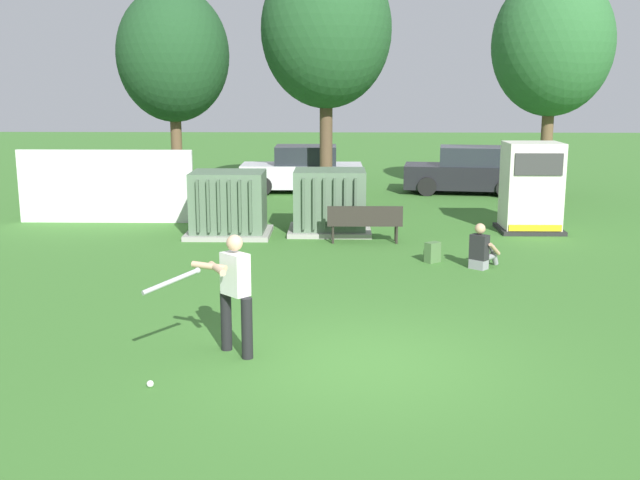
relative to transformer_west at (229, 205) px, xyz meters
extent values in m
plane|color=#3D752D|center=(3.16, -8.77, -0.79)|extent=(96.00, 96.00, 0.00)
cube|color=silver|center=(-3.61, 1.73, 0.21)|extent=(4.80, 0.12, 2.00)
cube|color=#9E9B93|center=(0.00, 0.01, -0.73)|extent=(2.10, 1.70, 0.12)
cube|color=#567056|center=(0.00, 0.01, 0.08)|extent=(1.80, 1.40, 1.50)
cube|color=#495F49|center=(-0.64, -0.75, 0.08)|extent=(0.06, 0.12, 1.27)
cube|color=#495F49|center=(-0.38, -0.75, 0.08)|extent=(0.06, 0.12, 1.27)
cube|color=#495F49|center=(-0.13, -0.75, 0.08)|extent=(0.06, 0.12, 1.27)
cube|color=#495F49|center=(0.13, -0.75, 0.08)|extent=(0.06, 0.12, 1.27)
cube|color=#495F49|center=(0.38, -0.75, 0.08)|extent=(0.06, 0.12, 1.27)
cube|color=#495F49|center=(0.64, -0.75, 0.08)|extent=(0.06, 0.12, 1.27)
cube|color=#9E9B93|center=(2.54, 0.42, -0.73)|extent=(2.10, 1.70, 0.12)
cube|color=#567056|center=(2.54, 0.42, 0.08)|extent=(1.80, 1.40, 1.50)
cube|color=#495F49|center=(1.90, -0.34, 0.08)|extent=(0.06, 0.12, 1.27)
cube|color=#495F49|center=(2.15, -0.34, 0.08)|extent=(0.06, 0.12, 1.27)
cube|color=#495F49|center=(2.41, -0.34, 0.08)|extent=(0.06, 0.12, 1.27)
cube|color=#495F49|center=(2.66, -0.34, 0.08)|extent=(0.06, 0.12, 1.27)
cube|color=#495F49|center=(2.92, -0.34, 0.08)|extent=(0.06, 0.12, 1.27)
cube|color=#495F49|center=(3.17, -0.34, 0.08)|extent=(0.06, 0.12, 1.27)
cube|color=#262626|center=(7.72, 0.73, -0.74)|extent=(1.60, 1.40, 0.10)
cube|color=silver|center=(7.72, 0.73, 0.41)|extent=(1.40, 1.20, 2.20)
cube|color=#383838|center=(7.72, 0.11, 1.02)|extent=(1.19, 0.04, 0.55)
cube|color=yellow|center=(7.72, 0.11, -0.59)|extent=(1.33, 0.04, 0.16)
cube|color=#2D2823|center=(3.39, -0.77, -0.34)|extent=(1.80, 0.41, 0.05)
cube|color=#2D2823|center=(3.39, -0.95, -0.09)|extent=(1.80, 0.05, 0.44)
cylinder|color=#2D2823|center=(2.62, -0.64, -0.58)|extent=(0.06, 0.06, 0.42)
cylinder|color=#2D2823|center=(4.15, -0.63, -0.58)|extent=(0.06, 0.06, 0.42)
cylinder|color=#2D2823|center=(2.62, -0.92, -0.58)|extent=(0.06, 0.06, 0.42)
cylinder|color=#2D2823|center=(4.15, -0.91, -0.58)|extent=(0.06, 0.06, 0.42)
cylinder|color=black|center=(1.46, -8.63, -0.35)|extent=(0.16, 0.16, 0.88)
cylinder|color=black|center=(1.12, -8.29, -0.35)|extent=(0.16, 0.16, 0.88)
cube|color=white|center=(1.29, -8.46, 0.39)|extent=(0.45, 0.45, 0.60)
sphere|color=#DBAD89|center=(1.29, -8.46, 0.84)|extent=(0.23, 0.23, 0.23)
cylinder|color=#DBAD89|center=(1.09, -8.79, 0.55)|extent=(0.32, 0.53, 0.09)
cylinder|color=#DBAD89|center=(0.96, -8.66, 0.55)|extent=(0.53, 0.31, 0.09)
cylinder|color=#B2B2B7|center=(0.54, -9.21, 0.48)|extent=(0.64, 0.65, 0.21)
sphere|color=#B2B2B7|center=(0.84, -8.91, 0.55)|extent=(0.08, 0.08, 0.08)
sphere|color=white|center=(0.34, -9.69, -0.74)|extent=(0.09, 0.09, 0.09)
cube|color=gray|center=(5.67, -3.35, -0.69)|extent=(0.41, 0.40, 0.20)
cube|color=#262628|center=(5.67, -3.35, -0.33)|extent=(0.42, 0.40, 0.52)
sphere|color=tan|center=(5.67, -3.35, 0.06)|extent=(0.22, 0.22, 0.22)
cylinder|color=gray|center=(5.74, -3.12, -0.57)|extent=(0.39, 0.43, 0.13)
cylinder|color=gray|center=(5.89, -2.94, -0.56)|extent=(0.28, 0.30, 0.46)
cylinder|color=gray|center=(5.89, -3.25, -0.57)|extent=(0.39, 0.43, 0.13)
cylinder|color=gray|center=(6.04, -3.07, -0.56)|extent=(0.28, 0.30, 0.46)
cylinder|color=tan|center=(5.64, -3.03, -0.37)|extent=(0.33, 0.37, 0.32)
cylinder|color=tan|center=(5.99, -3.33, -0.37)|extent=(0.33, 0.37, 0.32)
cube|color=#4C723F|center=(4.78, -2.80, -0.57)|extent=(0.37, 0.36, 0.44)
cube|color=#3D5B33|center=(4.69, -2.70, -0.63)|extent=(0.21, 0.19, 0.22)
cylinder|color=brown|center=(-2.44, 5.61, 0.64)|extent=(0.35, 0.35, 2.86)
ellipsoid|color=#1E4723|center=(-2.44, 5.61, 3.84)|extent=(3.52, 3.52, 4.17)
cylinder|color=brown|center=(2.37, 5.79, 0.88)|extent=(0.41, 0.41, 3.33)
ellipsoid|color=#235128|center=(2.37, 5.79, 4.61)|extent=(4.10, 4.10, 4.86)
cylinder|color=brown|center=(9.44, 5.82, 0.74)|extent=(0.38, 0.38, 3.06)
ellipsoid|color=#2D6633|center=(9.44, 5.82, 4.17)|extent=(3.76, 3.76, 4.47)
cube|color=silver|center=(1.49, 7.70, -0.21)|extent=(4.21, 1.73, 0.80)
cube|color=#262B33|center=(1.64, 7.70, 0.51)|extent=(2.11, 1.58, 0.64)
cylinder|color=black|center=(0.19, 6.84, -0.47)|extent=(0.64, 0.22, 0.64)
cylinder|color=black|center=(0.18, 8.54, -0.47)|extent=(0.64, 0.22, 0.64)
cylinder|color=black|center=(2.80, 6.86, -0.47)|extent=(0.64, 0.22, 0.64)
cylinder|color=black|center=(2.78, 8.56, -0.47)|extent=(0.64, 0.22, 0.64)
cube|color=black|center=(7.19, 7.51, -0.21)|extent=(4.40, 2.27, 0.80)
cube|color=#262B33|center=(7.34, 7.49, 0.51)|extent=(2.30, 1.84, 0.64)
cylinder|color=black|center=(5.78, 6.85, -0.47)|extent=(0.66, 0.31, 0.64)
cylinder|color=black|center=(6.02, 8.53, -0.47)|extent=(0.66, 0.31, 0.64)
cylinder|color=black|center=(8.36, 6.49, -0.47)|extent=(0.66, 0.31, 0.64)
cylinder|color=black|center=(8.60, 8.17, -0.47)|extent=(0.66, 0.31, 0.64)
camera|label=1|loc=(2.70, -18.69, 3.04)|focal=42.47mm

